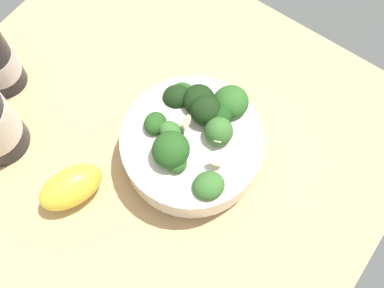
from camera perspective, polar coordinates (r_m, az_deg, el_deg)
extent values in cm
cube|color=tan|center=(60.52, -6.21, -2.05)|extent=(60.71, 60.71, 3.53)
cylinder|color=silver|center=(57.81, 0.00, -1.25)|extent=(9.54, 9.54, 1.45)
cylinder|color=silver|center=(55.13, 0.00, -0.15)|extent=(17.34, 17.34, 4.34)
cylinder|color=beige|center=(53.50, 0.00, 0.58)|extent=(15.22, 15.22, 0.80)
cylinder|color=#589D47|center=(56.97, -1.90, 5.22)|extent=(1.84, 1.67, 1.65)
ellipsoid|color=black|center=(55.56, -1.95, 5.99)|extent=(4.81, 5.36, 4.16)
cylinder|color=#2F662B|center=(52.48, -2.16, -3.22)|extent=(1.27, 1.27, 1.28)
ellipsoid|color=#2D6023|center=(51.30, -2.21, -2.75)|extent=(3.19, 3.09, 3.12)
cylinder|color=#2F662B|center=(54.97, 3.21, 3.00)|extent=(1.79, 1.52, 1.76)
ellipsoid|color=#194216|center=(53.39, 3.31, 3.82)|extent=(5.28, 5.57, 4.24)
cylinder|color=#589D47|center=(53.89, -2.64, 1.09)|extent=(1.04, 1.12, 1.02)
ellipsoid|color=#386B2B|center=(52.73, -2.69, 1.65)|extent=(3.51, 3.84, 3.23)
cylinder|color=#2F662B|center=(56.54, 4.77, 4.34)|extent=(2.29, 2.35, 2.09)
ellipsoid|color=#2D6023|center=(54.72, 4.93, 5.32)|extent=(6.03, 7.08, 5.85)
cylinder|color=#3C7A32|center=(52.72, -2.63, -1.50)|extent=(1.99, 2.31, 1.93)
ellipsoid|color=#23511C|center=(50.99, -2.72, -0.74)|extent=(5.80, 5.52, 4.63)
cylinder|color=#589D47|center=(56.99, 0.68, 5.52)|extent=(1.25, 1.19, 1.35)
ellipsoid|color=#23511C|center=(55.78, 0.70, 6.18)|extent=(3.40, 3.76, 3.12)
cylinder|color=#2F662B|center=(56.12, 0.89, 4.70)|extent=(2.35, 2.26, 1.56)
ellipsoid|color=black|center=(54.49, 0.92, 5.59)|extent=(5.84, 6.21, 4.18)
cylinder|color=#4A8F3C|center=(53.23, -2.40, -1.08)|extent=(1.73, 1.83, 1.46)
ellipsoid|color=#386B2B|center=(51.66, -2.47, -0.39)|extent=(5.30, 5.68, 4.87)
cylinder|color=#3C7A32|center=(53.80, 3.33, 0.93)|extent=(1.86, 1.78, 1.56)
ellipsoid|color=#386B2B|center=(52.33, 3.43, 1.63)|extent=(5.51, 5.00, 5.31)
cylinder|color=#4A8F3C|center=(54.95, -4.56, 1.90)|extent=(1.22, 1.23, 1.72)
ellipsoid|color=#23511C|center=(53.52, -4.68, 2.61)|extent=(4.14, 3.93, 3.77)
cylinder|color=#4A8F3C|center=(54.67, 1.78, 3.52)|extent=(1.76, 1.76, 1.37)
ellipsoid|color=black|center=(53.17, 1.83, 4.32)|extent=(5.83, 5.35, 4.63)
cylinder|color=#589D47|center=(52.32, 2.24, -5.63)|extent=(1.70, 1.69, 1.33)
ellipsoid|color=#386B2B|center=(50.78, 2.30, -5.10)|extent=(5.06, 5.44, 3.88)
cylinder|color=#589D47|center=(57.17, -1.02, 5.93)|extent=(1.47, 1.52, 1.10)
ellipsoid|color=#23511C|center=(56.07, -1.04, 6.54)|extent=(4.28, 4.04, 2.96)
ellipsoid|color=#DBBC84|center=(51.55, 3.00, 0.68)|extent=(1.16, 1.99, 1.25)
ellipsoid|color=#DBBC84|center=(50.81, 3.04, -2.29)|extent=(1.74, 2.05, 1.00)
ellipsoid|color=#DBBC84|center=(51.75, -0.69, 2.93)|extent=(2.04, 1.60, 0.77)
ellipsoid|color=#DBBC84|center=(53.25, 4.49, 4.68)|extent=(1.83, 1.18, 0.97)
ellipsoid|color=yellow|center=(56.34, -15.19, -5.35)|extent=(9.20, 7.22, 5.14)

